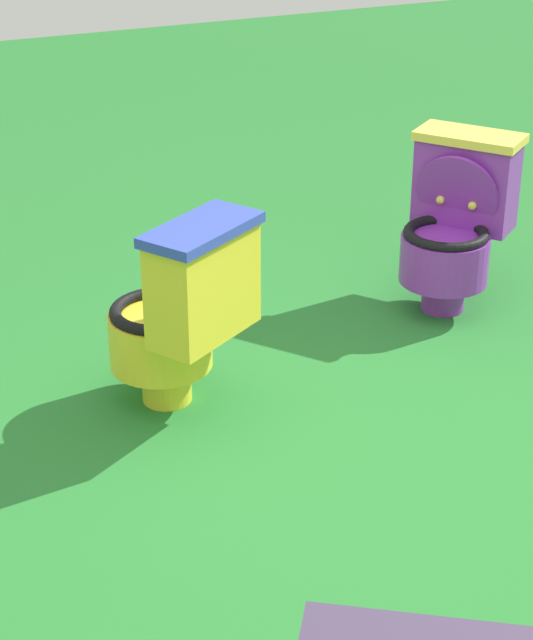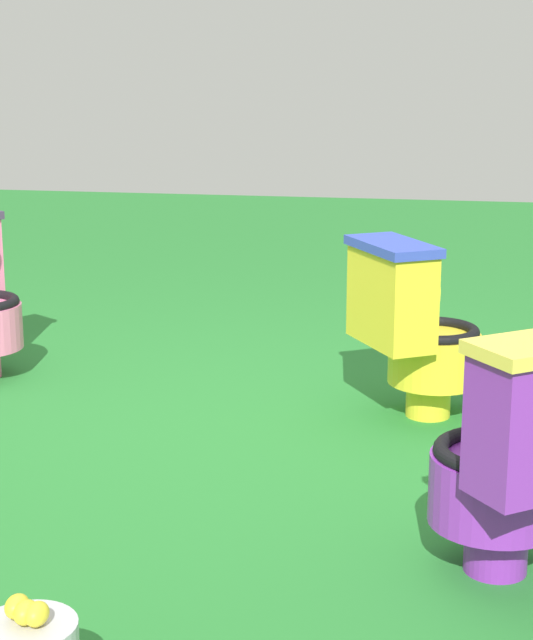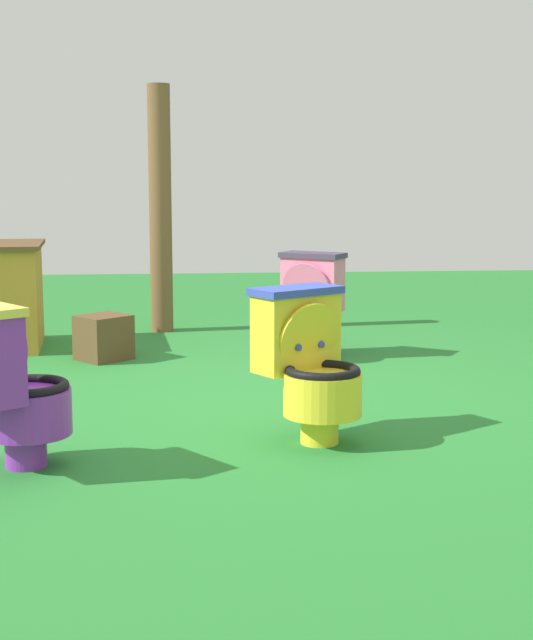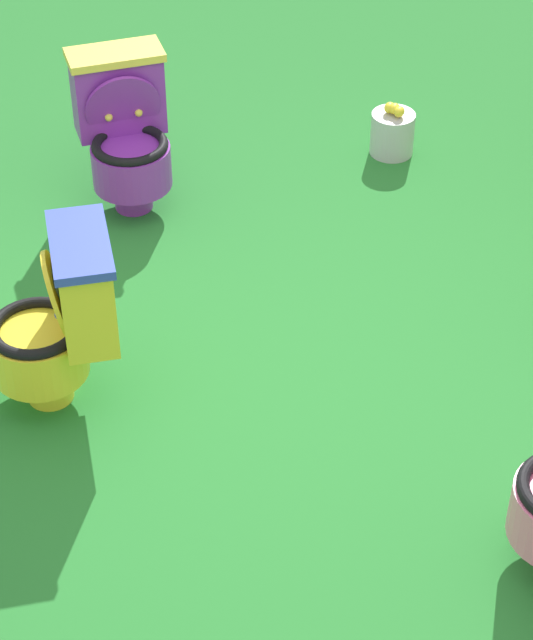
# 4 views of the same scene
# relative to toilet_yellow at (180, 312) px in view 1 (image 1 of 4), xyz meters

# --- Properties ---
(ground) EXTENTS (14.00, 14.00, 0.00)m
(ground) POSITION_rel_toilet_yellow_xyz_m (-0.39, 0.83, -0.37)
(ground) COLOR #26752D
(toilet_yellow) EXTENTS (0.60, 0.63, 0.73)m
(toilet_yellow) POSITION_rel_toilet_yellow_xyz_m (0.00, 0.00, 0.00)
(toilet_yellow) COLOR yellow
(toilet_yellow) RESTS_ON ground
(toilet_purple) EXTENTS (0.63, 0.62, 0.73)m
(toilet_purple) POSITION_rel_toilet_yellow_xyz_m (-1.34, -0.35, 0.00)
(toilet_purple) COLOR purple
(toilet_purple) RESTS_ON ground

